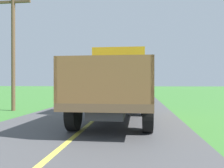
% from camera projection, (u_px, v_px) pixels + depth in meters
% --- Properties ---
extents(banana_truck_near, '(2.38, 5.82, 2.80)m').
position_uv_depth(banana_truck_near, '(118.00, 82.00, 8.94)').
color(banana_truck_near, '#2D2D30').
rests_on(banana_truck_near, road_surface).
extents(utility_pole_roadside, '(1.88, 0.20, 6.09)m').
position_uv_depth(utility_pole_roadside, '(13.00, 47.00, 11.98)').
color(utility_pole_roadside, brown).
rests_on(utility_pole_roadside, ground).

